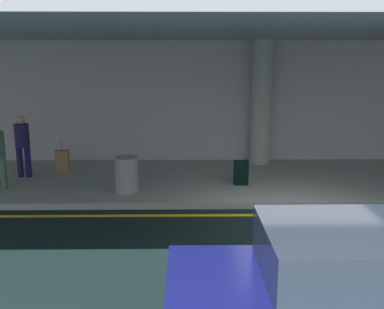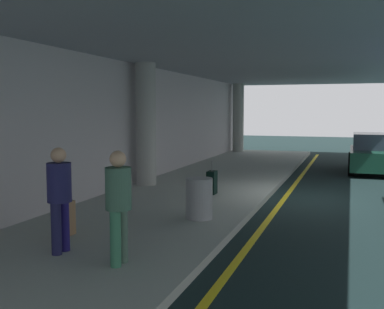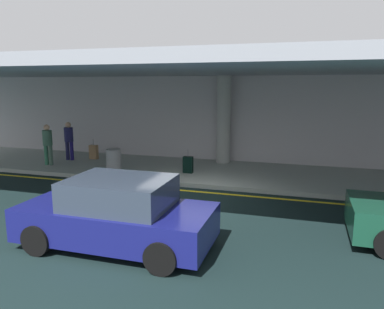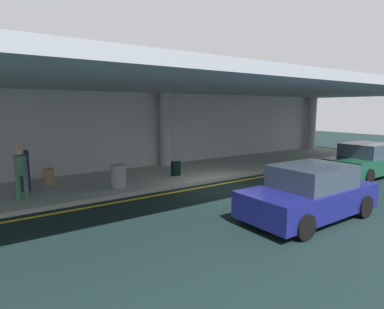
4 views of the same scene
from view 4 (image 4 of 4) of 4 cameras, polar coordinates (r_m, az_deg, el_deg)
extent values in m
plane|color=black|center=(12.41, 6.46, -5.96)|extent=(60.00, 60.00, 0.00)
cube|color=#99A19A|center=(14.80, -1.47, -3.25)|extent=(26.00, 4.20, 0.15)
cube|color=yellow|center=(12.86, 4.67, -5.40)|extent=(26.00, 0.14, 0.01)
cylinder|color=#9EA09C|center=(15.95, -4.77, 4.46)|extent=(0.59, 0.59, 3.65)
cylinder|color=#9EA39B|center=(24.27, 20.69, 5.30)|extent=(0.59, 0.59, 3.65)
cube|color=#8E939C|center=(14.11, -0.39, 12.00)|extent=(28.00, 13.20, 0.30)
cube|color=#B4B0B5|center=(16.47, -5.80, 4.31)|extent=(26.00, 0.30, 3.80)
cube|color=#143F2D|center=(16.19, 28.62, -1.57)|extent=(4.10, 1.80, 0.70)
cube|color=#2D3847|center=(16.19, 28.95, 0.73)|extent=(2.10, 1.60, 0.60)
cylinder|color=black|center=(17.79, 28.10, -1.47)|extent=(0.64, 0.22, 0.64)
cylinder|color=black|center=(15.46, 23.49, -2.53)|extent=(0.64, 0.22, 0.64)
cylinder|color=black|center=(14.66, 29.14, -3.47)|extent=(0.64, 0.22, 0.64)
cube|color=navy|center=(9.47, 20.21, -7.55)|extent=(4.10, 1.80, 0.70)
cube|color=#2D3847|center=(9.40, 20.76, -3.62)|extent=(2.10, 1.60, 0.60)
cylinder|color=black|center=(11.07, 20.59, -6.52)|extent=(0.64, 0.22, 0.64)
cylinder|color=black|center=(10.24, 28.49, -8.20)|extent=(0.64, 0.22, 0.64)
cylinder|color=black|center=(9.05, 10.64, -9.43)|extent=(0.64, 0.22, 0.64)
cylinder|color=black|center=(8.02, 19.50, -12.15)|extent=(0.64, 0.22, 0.64)
cylinder|color=#316F51|center=(11.46, -28.76, -5.29)|extent=(0.16, 0.16, 0.82)
cylinder|color=#436051|center=(11.48, -27.67, -5.19)|extent=(0.16, 0.16, 0.82)
cylinder|color=#3A624F|center=(11.34, -28.47, -1.70)|extent=(0.38, 0.38, 0.62)
sphere|color=tan|center=(11.28, -28.62, 0.46)|extent=(0.24, 0.24, 0.24)
cylinder|color=#1A1B43|center=(12.60, -28.40, -4.10)|extent=(0.16, 0.16, 0.82)
cylinder|color=navy|center=(12.62, -27.40, -4.01)|extent=(0.16, 0.16, 0.82)
cylinder|color=#1C1D4E|center=(12.49, -28.13, -0.83)|extent=(0.38, 0.38, 0.62)
sphere|color=tan|center=(12.43, -28.26, 1.13)|extent=(0.24, 0.24, 0.24)
cube|color=black|center=(13.75, -2.93, -2.53)|extent=(0.36, 0.22, 0.62)
cylinder|color=slate|center=(13.67, -2.94, -0.68)|extent=(0.02, 0.02, 0.28)
cube|color=#936D49|center=(13.25, -24.34, -3.70)|extent=(0.36, 0.22, 0.62)
cylinder|color=slate|center=(13.17, -24.46, -1.78)|extent=(0.02, 0.02, 0.28)
cylinder|color=gray|center=(11.99, -13.06, -3.81)|extent=(0.56, 0.56, 0.85)
camera|label=1|loc=(5.73, 51.45, 8.57)|focal=42.22mm
camera|label=2|loc=(9.33, -65.63, -0.53)|focal=43.65mm
camera|label=3|loc=(11.36, 63.36, 5.47)|focal=34.68mm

